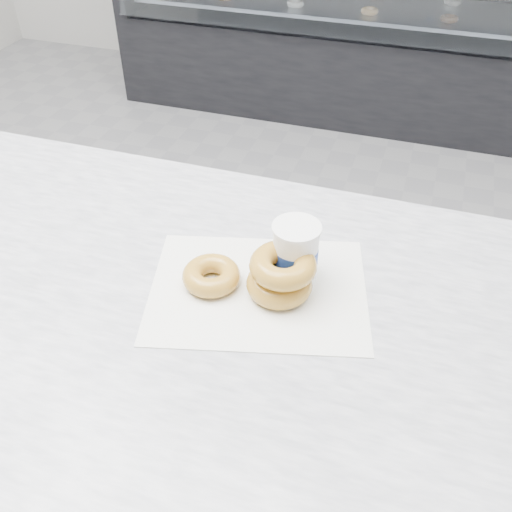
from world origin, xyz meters
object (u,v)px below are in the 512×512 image
Objects in this scene: display_case at (337,20)px; coffee_cup at (295,252)px; donut_single at (211,276)px; counter at (77,418)px; donut_stack at (281,275)px.

display_case is 23.38× the size of coffee_cup.
coffee_cup is at bearing 25.50° from donut_single.
donut_single is at bearing -83.12° from display_case.
counter is 32.93× the size of donut_single.
donut_single is (0.32, -2.67, 0.43)m from display_case.
display_case is at bearing 99.25° from donut_stack.
coffee_cup is (0.12, 0.06, 0.03)m from donut_single.
counter is 2.72m from display_case.
display_case is 25.83× the size of donut_single.
coffee_cup reaches higher than counter.
coffee_cup is (0.01, 0.04, 0.01)m from donut_stack.
counter is at bearing -90.00° from display_case.
donut_stack is at bearing -88.87° from coffee_cup.
donut_stack is at bearing -80.75° from display_case.
donut_single is 0.14m from coffee_cup.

